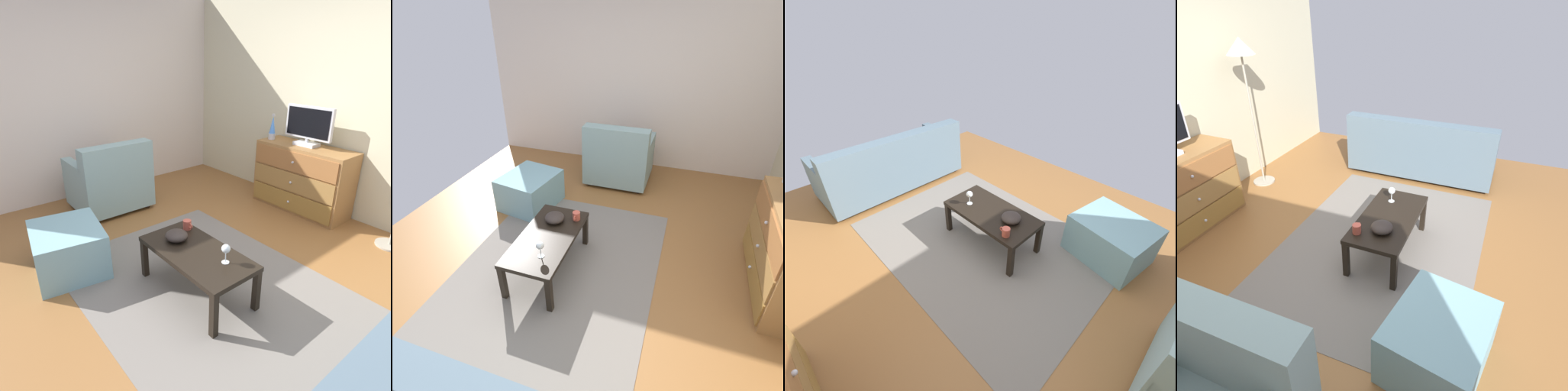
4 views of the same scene
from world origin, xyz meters
TOP-DOWN VIEW (x-y plane):
  - ground_plane at (0.00, 0.00)m, footprint 5.73×4.73m
  - wall_accent_rear at (0.00, 2.13)m, footprint 5.73×0.12m
  - wall_plain_left at (-2.62, 0.00)m, footprint 0.12×4.73m
  - area_rug at (0.20, -0.20)m, footprint 2.60×1.90m
  - dresser at (-0.32, 1.81)m, footprint 1.20×0.49m
  - tv at (-0.34, 1.84)m, footprint 0.62×0.18m
  - lava_lamp at (-0.82, 1.77)m, footprint 0.09×0.09m
  - coffee_table at (0.14, -0.29)m, footprint 0.99×0.50m
  - wine_glass at (0.41, -0.22)m, footprint 0.07×0.07m
  - mug at (-0.20, -0.12)m, footprint 0.11×0.08m
  - bowl_decorative at (-0.10, -0.31)m, footprint 0.20×0.20m
  - armchair at (-1.86, -0.08)m, footprint 0.80×0.89m
  - ottoman at (-0.85, -1.00)m, footprint 0.79×0.71m

SIDE VIEW (x-z plane):
  - ground_plane at x=0.00m, z-range -0.05..0.00m
  - area_rug at x=0.20m, z-range 0.00..0.01m
  - ottoman at x=-0.85m, z-range 0.00..0.43m
  - coffee_table at x=0.14m, z-range 0.15..0.55m
  - armchair at x=-1.86m, z-range -0.08..0.82m
  - dresser at x=-0.32m, z-range 0.00..0.83m
  - mug at x=-0.20m, z-range 0.40..0.49m
  - bowl_decorative at x=-0.10m, z-range 0.40..0.49m
  - wine_glass at x=0.41m, z-range 0.44..0.59m
  - lava_lamp at x=-0.82m, z-range 0.81..1.14m
  - tv at x=-0.34m, z-range 0.84..1.32m
  - wall_accent_rear at x=0.00m, z-range 0.00..2.74m
  - wall_plain_left at x=-2.62m, z-range 0.00..2.74m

